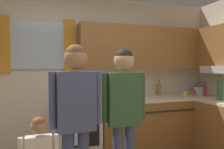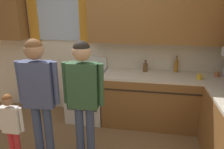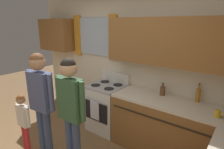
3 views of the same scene
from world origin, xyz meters
TOP-DOWN VIEW (x-y plane):
  - back_wall_unit at (0.10, 1.82)m, footprint 4.60×0.42m
  - stove_oven at (-0.21, 1.54)m, footprint 0.64×0.67m
  - bottle_oil_amber at (1.33, 1.77)m, footprint 0.06×0.06m
  - bottle_squat_brown at (0.81, 1.71)m, footprint 0.08×0.08m
  - mug_mustard_yellow at (1.65, 1.43)m, footprint 0.12×0.08m
  - adult_holding_child at (-0.43, 0.32)m, footprint 0.51×0.22m
  - adult_in_plaid at (0.10, 0.41)m, footprint 0.50×0.22m
  - small_child at (-0.77, 0.19)m, footprint 0.34×0.13m

SIDE VIEW (x-z plane):
  - stove_oven at x=-0.21m, z-range -0.08..1.02m
  - small_child at x=-0.77m, z-range 0.13..1.13m
  - mug_mustard_yellow at x=1.65m, z-range 0.90..0.99m
  - bottle_squat_brown at x=0.81m, z-range 0.87..1.08m
  - bottle_oil_amber at x=1.33m, z-range 0.87..1.15m
  - adult_in_plaid at x=0.10m, z-range 0.21..1.83m
  - adult_holding_child at x=-0.43m, z-range 0.21..1.86m
  - back_wall_unit at x=0.10m, z-range 0.18..2.78m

